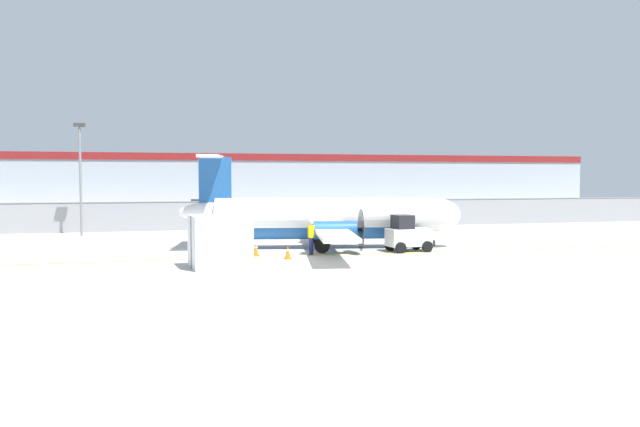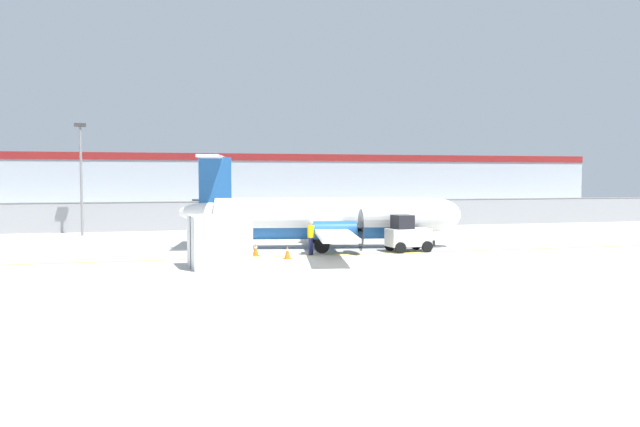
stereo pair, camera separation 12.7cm
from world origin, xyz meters
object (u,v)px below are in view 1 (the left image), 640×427
object	(u,v)px
cargo_container	(220,241)
parked_car_3	(286,207)
commuter_airplane	(330,218)
parked_car_0	(78,212)
ground_crew_worker	(311,236)
baggage_tug	(408,235)
parked_car_4	(342,207)
parked_car_5	(398,208)
parked_car_1	(153,213)
traffic_cone_near_right	(288,252)
parked_car_2	(204,207)
traffic_cone_near_left	(256,250)
apron_light_pole	(80,169)

from	to	relation	value
cargo_container	parked_car_3	xyz separation A→B (m)	(9.01, 32.68, -0.21)
commuter_airplane	parked_car_0	bearing A→B (deg)	133.64
commuter_airplane	ground_crew_worker	world-z (taller)	commuter_airplane
baggage_tug	cargo_container	bearing A→B (deg)	-166.43
parked_car_4	parked_car_5	size ratio (longest dim) A/B	0.96
parked_car_3	parked_car_4	xyz separation A→B (m)	(5.33, -1.07, 0.00)
cargo_container	parked_car_5	bearing A→B (deg)	49.34
parked_car_1	parked_car_5	bearing A→B (deg)	-167.08
ground_crew_worker	parked_car_4	world-z (taller)	same
traffic_cone_near_right	parked_car_0	bearing A→B (deg)	114.94
parked_car_1	parked_car_2	size ratio (longest dim) A/B	1.01
baggage_tug	parked_car_4	xyz separation A→B (m)	(4.56, 28.23, 0.04)
cargo_container	parked_car_2	bearing A→B (deg)	80.88
parked_car_5	parked_car_4	bearing A→B (deg)	148.49
cargo_container	traffic_cone_near_left	distance (m)	4.02
traffic_cone_near_left	parked_car_1	distance (m)	22.45
traffic_cone_near_left	parked_car_2	xyz separation A→B (m)	(-0.63, 30.97, 0.58)
commuter_airplane	parked_car_5	bearing A→B (deg)	70.30
cargo_container	baggage_tug	bearing A→B (deg)	12.23
commuter_airplane	baggage_tug	world-z (taller)	commuter_airplane
commuter_airplane	parked_car_4	world-z (taller)	commuter_airplane
parked_car_3	cargo_container	bearing A→B (deg)	-108.84
traffic_cone_near_left	parked_car_0	xyz separation A→B (m)	(-11.35, 25.68, 0.58)
commuter_airplane	parked_car_3	xyz separation A→B (m)	(2.70, 26.81, -0.71)
ground_crew_worker	parked_car_5	size ratio (longest dim) A/B	0.39
apron_light_pole	baggage_tug	bearing A→B (deg)	-37.20
baggage_tug	apron_light_pole	xyz separation A→B (m)	(-17.31, 13.14, 3.45)
ground_crew_worker	apron_light_pole	bearing A→B (deg)	-14.65
traffic_cone_near_right	parked_car_4	distance (m)	31.68
parked_car_0	parked_car_2	bearing A→B (deg)	-151.31
parked_car_4	traffic_cone_near_right	bearing A→B (deg)	69.75
ground_crew_worker	parked_car_2	size ratio (longest dim) A/B	0.39
traffic_cone_near_left	parked_car_5	xyz separation A→B (m)	(16.76, 24.59, 0.58)
cargo_container	parked_car_5	xyz separation A→B (m)	(18.75, 28.00, -0.21)
traffic_cone_near_right	parked_car_2	bearing A→B (deg)	93.37
baggage_tug	traffic_cone_near_left	world-z (taller)	baggage_tug
ground_crew_worker	traffic_cone_near_left	world-z (taller)	ground_crew_worker
traffic_cone_near_left	traffic_cone_near_right	bearing A→B (deg)	-49.10
cargo_container	parked_car_2	size ratio (longest dim) A/B	0.61
traffic_cone_near_left	commuter_airplane	bearing A→B (deg)	29.64
cargo_container	parked_car_2	distance (m)	34.41
parked_car_1	parked_car_3	world-z (taller)	same
parked_car_3	apron_light_pole	bearing A→B (deg)	-139.11
parked_car_1	parked_car_4	distance (m)	18.68
baggage_tug	ground_crew_worker	world-z (taller)	baggage_tug
parked_car_4	parked_car_0	bearing A→B (deg)	6.29
ground_crew_worker	parked_car_3	size ratio (longest dim) A/B	0.40
commuter_airplane	parked_car_5	xyz separation A→B (m)	(12.44, 22.14, -0.71)
parked_car_4	apron_light_pole	size ratio (longest dim) A/B	0.58
baggage_tug	parked_car_0	bearing A→B (deg)	121.17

